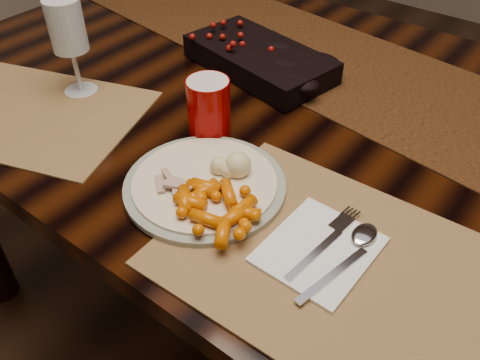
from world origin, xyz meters
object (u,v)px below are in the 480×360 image
Objects in this scene: centerpiece at (260,55)px; wine_glass at (72,48)px; dining_table at (314,252)px; turkey_shreds at (173,182)px; dinner_plate at (205,184)px; red_cup at (209,107)px; napkin at (319,249)px; baby_carrots at (216,206)px; placemat_main at (336,263)px; mashed_potatoes at (227,167)px.

wine_glass reaches higher than centerpiece.
dining_table is 0.53m from turkey_shreds.
wine_glass is (-0.40, 0.07, 0.08)m from dinner_plate.
red_cup reaches higher than turkey_shreds.
napkin is at bearing -22.34° from red_cup.
napkin is at bearing -0.99° from dinner_plate.
centerpiece is 0.38m from wine_glass.
centerpiece is at bearing 118.28° from baby_carrots.
red_cup reaches higher than centerpiece.
napkin is at bearing 14.12° from baby_carrots.
dinner_plate is at bearing 144.14° from baby_carrots.
napkin is at bearing -63.32° from dining_table.
dinner_plate is 0.07m from baby_carrots.
dinner_plate is at bearing -101.31° from dining_table.
napkin is at bearing 172.41° from placemat_main.
dinner_plate is 0.21m from napkin.
dinner_plate is (0.16, -0.37, -0.02)m from centerpiece.
placemat_main is (0.40, -0.37, -0.03)m from centerpiece.
dining_table is 0.69m from wine_glass.
placemat_main is 0.22m from mashed_potatoes.
placemat_main is at bearing -4.97° from napkin.
centerpiece reaches higher than dining_table.
placemat_main is 0.24m from dinner_plate.
dining_table is 5.62× the size of centerpiece.
dining_table is 0.49m from red_cup.
centerpiece is at bearing 108.12° from turkey_shreds.
mashed_potatoes is 0.42m from wine_glass.
mashed_potatoes is 0.46× the size of napkin.
centerpiece is 0.43m from turkey_shreds.
dinner_plate is 0.05m from turkey_shreds.
red_cup is 0.31m from wine_glass.
red_cup is (0.07, -0.25, 0.02)m from centerpiece.
mashed_potatoes is at bearing -61.39° from centerpiece.
centerpiece is at bearing 105.68° from red_cup.
baby_carrots is 0.72× the size of napkin.
baby_carrots reaches higher than dinner_plate.
baby_carrots is 0.16m from napkin.
wine_glass is at bearing -171.08° from red_cup.
placemat_main is 4.44× the size of red_cup.
centerpiece is 0.40m from dinner_plate.
centerpiece reaches higher than placemat_main.
centerpiece is at bearing 136.07° from napkin.
baby_carrots is 0.09m from turkey_shreds.
dining_table is 7.05× the size of dinner_plate.
turkey_shreds is at bearing -17.25° from wine_glass.
centerpiece is 1.25× the size of dinner_plate.
turkey_shreds is at bearing -104.62° from dining_table.
mashed_potatoes is (-0.04, 0.07, 0.01)m from baby_carrots.
placemat_main reaches higher than dining_table.
dinner_plate is at bearing -127.11° from mashed_potatoes.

